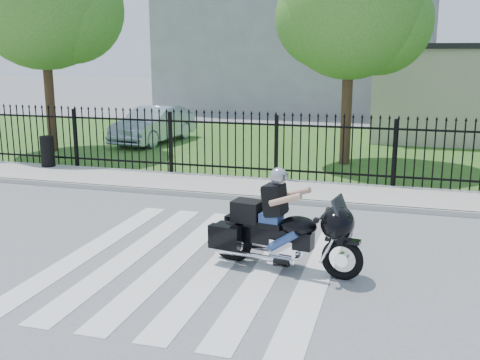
# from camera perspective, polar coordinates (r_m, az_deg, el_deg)

# --- Properties ---
(ground) EXTENTS (120.00, 120.00, 0.00)m
(ground) POSITION_cam_1_polar(r_m,az_deg,el_deg) (9.47, -4.34, -8.27)
(ground) COLOR slate
(ground) RESTS_ON ground
(crosswalk) EXTENTS (5.00, 5.50, 0.01)m
(crosswalk) POSITION_cam_1_polar(r_m,az_deg,el_deg) (9.47, -4.34, -8.23)
(crosswalk) COLOR silver
(crosswalk) RESTS_ON ground
(sidewalk) EXTENTS (40.00, 2.00, 0.12)m
(sidewalk) POSITION_cam_1_polar(r_m,az_deg,el_deg) (14.03, 2.77, -0.92)
(sidewalk) COLOR #ADAAA3
(sidewalk) RESTS_ON ground
(curb) EXTENTS (40.00, 0.12, 0.12)m
(curb) POSITION_cam_1_polar(r_m,az_deg,el_deg) (13.09, 1.75, -1.93)
(curb) COLOR #ADAAA3
(curb) RESTS_ON ground
(grass_strip) EXTENTS (40.00, 12.00, 0.02)m
(grass_strip) POSITION_cam_1_polar(r_m,az_deg,el_deg) (20.78, 7.25, 3.41)
(grass_strip) COLOR #2A5D1F
(grass_strip) RESTS_ON ground
(iron_fence) EXTENTS (26.00, 0.04, 1.80)m
(iron_fence) POSITION_cam_1_polar(r_m,az_deg,el_deg) (14.82, 3.70, 3.14)
(iron_fence) COLOR black
(iron_fence) RESTS_ON ground
(tree_mid) EXTENTS (4.20, 4.20, 6.78)m
(tree_mid) POSITION_cam_1_polar(r_m,az_deg,el_deg) (17.38, 11.19, 16.83)
(tree_mid) COLOR #382316
(tree_mid) RESTS_ON ground
(building_tall) EXTENTS (15.00, 10.00, 12.00)m
(building_tall) POSITION_cam_1_polar(r_m,az_deg,el_deg) (34.90, 6.23, 17.13)
(building_tall) COLOR #999BA2
(building_tall) RESTS_ON ground
(motorcycle_rider) EXTENTS (2.54, 1.10, 1.69)m
(motorcycle_rider) POSITION_cam_1_polar(r_m,az_deg,el_deg) (8.98, 4.16, -4.79)
(motorcycle_rider) COLOR black
(motorcycle_rider) RESTS_ON ground
(parked_car) EXTENTS (1.91, 4.29, 1.37)m
(parked_car) POSITION_cam_1_polar(r_m,az_deg,el_deg) (21.59, -8.77, 5.58)
(parked_car) COLOR #9EADC7
(parked_car) RESTS_ON grass_strip
(litter_bin) EXTENTS (0.51, 0.51, 0.89)m
(litter_bin) POSITION_cam_1_polar(r_m,az_deg,el_deg) (17.35, -18.97, 2.78)
(litter_bin) COLOR black
(litter_bin) RESTS_ON sidewalk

